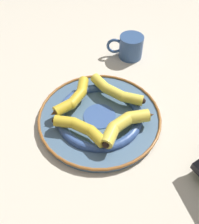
% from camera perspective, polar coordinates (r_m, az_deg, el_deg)
% --- Properties ---
extents(ground_plane, '(2.80, 2.80, 0.00)m').
position_cam_1_polar(ground_plane, '(0.82, -2.62, -2.59)').
color(ground_plane, beige).
extents(decorative_bowl, '(0.38, 0.38, 0.04)m').
position_cam_1_polar(decorative_bowl, '(0.82, 0.00, -0.99)').
color(decorative_bowl, slate).
rests_on(decorative_bowl, ground_plane).
extents(banana_a, '(0.08, 0.19, 0.03)m').
position_cam_1_polar(banana_a, '(0.82, -5.57, 3.07)').
color(banana_a, gold).
rests_on(banana_a, decorative_bowl).
extents(banana_b, '(0.20, 0.10, 0.03)m').
position_cam_1_polar(banana_b, '(0.84, 3.26, 4.64)').
color(banana_b, yellow).
rests_on(banana_b, decorative_bowl).
extents(banana_c, '(0.13, 0.17, 0.04)m').
position_cam_1_polar(banana_c, '(0.75, 5.42, -2.66)').
color(banana_c, yellow).
rests_on(banana_c, decorative_bowl).
extents(banana_d, '(0.19, 0.08, 0.03)m').
position_cam_1_polar(banana_d, '(0.74, -3.84, -3.64)').
color(banana_d, gold).
rests_on(banana_d, decorative_bowl).
extents(coffee_mug, '(0.14, 0.09, 0.09)m').
position_cam_1_polar(coffee_mug, '(1.05, 6.68, 13.96)').
color(coffee_mug, '#335184').
rests_on(coffee_mug, ground_plane).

